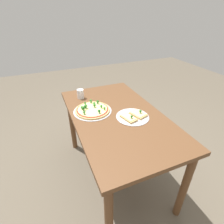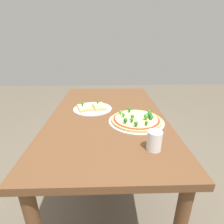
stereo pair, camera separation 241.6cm
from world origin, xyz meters
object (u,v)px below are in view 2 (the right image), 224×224
at_px(pizza_tray_whole, 136,120).
at_px(pizza_tray_slice, 91,107).
at_px(drinking_cup, 154,141).
at_px(dining_table, 107,126).

relative_size(pizza_tray_whole, pizza_tray_slice, 1.22).
relative_size(pizza_tray_whole, drinking_cup, 3.67).
bearing_deg(pizza_tray_slice, dining_table, 51.06).
bearing_deg(pizza_tray_whole, dining_table, -127.91).
bearing_deg(pizza_tray_slice, pizza_tray_whole, 51.69).
xyz_separation_m(dining_table, pizza_tray_whole, (0.14, 0.18, 0.12)).
height_order(dining_table, pizza_tray_slice, pizza_tray_slice).
bearing_deg(drinking_cup, dining_table, -154.10).
distance_m(dining_table, drinking_cup, 0.52).
height_order(pizza_tray_whole, pizza_tray_slice, pizza_tray_whole).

